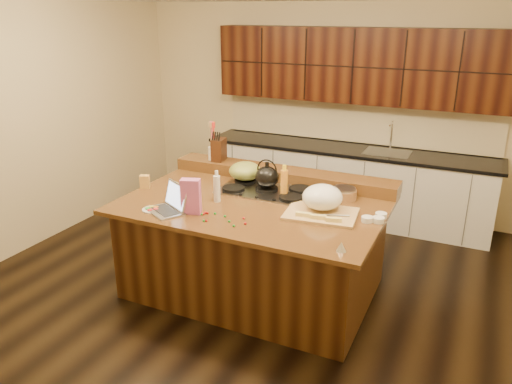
% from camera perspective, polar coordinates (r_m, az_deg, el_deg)
% --- Properties ---
extents(room, '(5.52, 5.02, 2.72)m').
position_cam_1_polar(room, '(4.49, -0.27, 4.00)').
color(room, black).
rests_on(room, ground).
extents(island, '(2.40, 1.60, 0.92)m').
position_cam_1_polar(island, '(4.81, -0.25, -6.19)').
color(island, black).
rests_on(island, ground).
extents(back_ledge, '(2.40, 0.30, 0.12)m').
position_cam_1_polar(back_ledge, '(5.21, 3.03, 2.02)').
color(back_ledge, black).
rests_on(back_ledge, island).
extents(cooktop, '(0.92, 0.52, 0.05)m').
position_cam_1_polar(cooktop, '(4.88, 1.24, 0.21)').
color(cooktop, gray).
rests_on(cooktop, island).
extents(back_counter, '(3.70, 0.66, 2.40)m').
position_cam_1_polar(back_counter, '(6.52, 10.60, 5.45)').
color(back_counter, silver).
rests_on(back_counter, ground).
extents(kettle, '(0.27, 0.27, 0.21)m').
position_cam_1_polar(kettle, '(4.83, 1.26, 1.72)').
color(kettle, black).
rests_on(kettle, cooktop).
extents(green_bowl, '(0.41, 0.41, 0.18)m').
position_cam_1_polar(green_bowl, '(5.07, -1.25, 2.42)').
color(green_bowl, olive).
rests_on(green_bowl, cooktop).
extents(laptop, '(0.43, 0.41, 0.24)m').
position_cam_1_polar(laptop, '(4.46, -9.80, -1.36)').
color(laptop, '#B7B7BC').
rests_on(laptop, island).
extents(oil_bottle, '(0.07, 0.07, 0.27)m').
position_cam_1_polar(oil_bottle, '(4.70, 3.23, 0.93)').
color(oil_bottle, orange).
rests_on(oil_bottle, island).
extents(vinegar_bottle, '(0.08, 0.08, 0.25)m').
position_cam_1_polar(vinegar_bottle, '(4.61, -4.49, 0.37)').
color(vinegar_bottle, silver).
rests_on(vinegar_bottle, island).
extents(wooden_tray, '(0.65, 0.52, 0.25)m').
position_cam_1_polar(wooden_tray, '(4.38, 7.56, -1.02)').
color(wooden_tray, tan).
rests_on(wooden_tray, island).
extents(ramekin_a, '(0.11, 0.11, 0.04)m').
position_cam_1_polar(ramekin_a, '(4.30, 13.82, -3.11)').
color(ramekin_a, white).
rests_on(ramekin_a, island).
extents(ramekin_b, '(0.13, 0.13, 0.04)m').
position_cam_1_polar(ramekin_b, '(4.40, 14.10, -2.62)').
color(ramekin_b, white).
rests_on(ramekin_b, island).
extents(ramekin_c, '(0.12, 0.12, 0.04)m').
position_cam_1_polar(ramekin_c, '(4.29, 12.60, -3.06)').
color(ramekin_c, white).
rests_on(ramekin_c, island).
extents(strainer_bowl, '(0.28, 0.28, 0.09)m').
position_cam_1_polar(strainer_bowl, '(4.76, 9.99, -0.26)').
color(strainer_bowl, '#996B3F').
rests_on(strainer_bowl, island).
extents(kitchen_timer, '(0.08, 0.08, 0.07)m').
position_cam_1_polar(kitchen_timer, '(3.75, 9.72, -6.17)').
color(kitchen_timer, silver).
rests_on(kitchen_timer, island).
extents(pink_bag, '(0.19, 0.14, 0.31)m').
position_cam_1_polar(pink_bag, '(4.35, -7.45, -0.50)').
color(pink_bag, '#BF5A99').
rests_on(pink_bag, island).
extents(candy_plate, '(0.21, 0.21, 0.01)m').
position_cam_1_polar(candy_plate, '(4.53, -11.77, -1.97)').
color(candy_plate, white).
rests_on(candy_plate, island).
extents(package_box, '(0.11, 0.10, 0.13)m').
position_cam_1_polar(package_box, '(5.09, -12.59, 1.17)').
color(package_box, gold).
rests_on(package_box, island).
extents(utensil_crock, '(0.15, 0.15, 0.14)m').
position_cam_1_polar(utensil_crock, '(5.52, -4.87, 4.42)').
color(utensil_crock, white).
rests_on(utensil_crock, back_ledge).
extents(knife_block, '(0.15, 0.21, 0.24)m').
position_cam_1_polar(knife_block, '(5.47, -4.27, 4.85)').
color(knife_block, black).
rests_on(knife_block, back_ledge).
extents(gumdrop_0, '(0.02, 0.02, 0.02)m').
position_cam_1_polar(gumdrop_0, '(4.35, -6.04, -2.53)').
color(gumdrop_0, red).
rests_on(gumdrop_0, island).
extents(gumdrop_1, '(0.02, 0.02, 0.02)m').
position_cam_1_polar(gumdrop_1, '(4.22, -5.99, -3.29)').
color(gumdrop_1, '#198C26').
rests_on(gumdrop_1, island).
extents(gumdrop_2, '(0.02, 0.02, 0.02)m').
position_cam_1_polar(gumdrop_2, '(4.14, -1.23, -3.62)').
color(gumdrop_2, red).
rests_on(gumdrop_2, island).
extents(gumdrop_3, '(0.02, 0.02, 0.02)m').
position_cam_1_polar(gumdrop_3, '(4.36, -4.71, -2.46)').
color(gumdrop_3, '#198C26').
rests_on(gumdrop_3, island).
extents(gumdrop_4, '(0.02, 0.02, 0.02)m').
position_cam_1_polar(gumdrop_4, '(4.38, -5.81, -2.35)').
color(gumdrop_4, red).
rests_on(gumdrop_4, island).
extents(gumdrop_5, '(0.02, 0.02, 0.02)m').
position_cam_1_polar(gumdrop_5, '(4.10, -2.56, -3.88)').
color(gumdrop_5, '#198C26').
rests_on(gumdrop_5, island).
extents(gumdrop_6, '(0.02, 0.02, 0.02)m').
position_cam_1_polar(gumdrop_6, '(4.37, -5.57, -2.40)').
color(gumdrop_6, red).
rests_on(gumdrop_6, island).
extents(gumdrop_7, '(0.02, 0.02, 0.02)m').
position_cam_1_polar(gumdrop_7, '(4.35, -6.19, -2.54)').
color(gumdrop_7, '#198C26').
rests_on(gumdrop_7, island).
extents(gumdrop_8, '(0.02, 0.02, 0.02)m').
position_cam_1_polar(gumdrop_8, '(4.25, -1.42, -3.01)').
color(gumdrop_8, red).
rests_on(gumdrop_8, island).
extents(gumdrop_9, '(0.02, 0.02, 0.02)m').
position_cam_1_polar(gumdrop_9, '(4.19, -3.07, -3.37)').
color(gumdrop_9, '#198C26').
rests_on(gumdrop_9, island).
extents(gumdrop_10, '(0.02, 0.02, 0.02)m').
position_cam_1_polar(gumdrop_10, '(4.22, -5.70, -3.29)').
color(gumdrop_10, red).
rests_on(gumdrop_10, island).
extents(gumdrop_11, '(0.02, 0.02, 0.02)m').
position_cam_1_polar(gumdrop_11, '(4.29, -3.58, -2.77)').
color(gumdrop_11, '#198C26').
rests_on(gumdrop_11, island).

